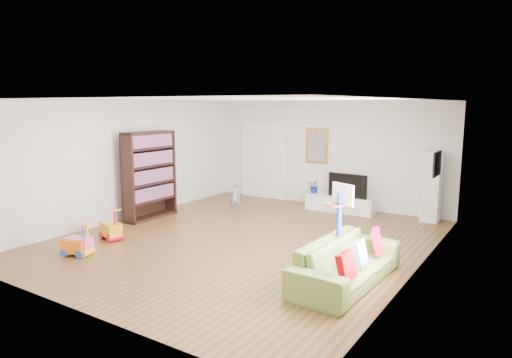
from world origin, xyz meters
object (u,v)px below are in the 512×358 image
Objects in this scene: media_console at (340,204)px; sofa at (347,262)px; bookshelf at (150,175)px; basketball_hoop at (331,232)px.

media_console is 4.63m from sofa.
sofa is at bearing -13.57° from bookshelf.
bookshelf is 5.18m from basketball_hoop.
bookshelf reaches higher than media_console.
basketball_hoop is at bearing -70.11° from media_console.
media_console is 0.77× the size of sofa.
sofa is (1.87, -4.23, 0.13)m from media_console.
bookshelf is 5.52m from sofa.
media_console is 0.85× the size of bookshelf.
bookshelf is at bearing -140.12° from media_console.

